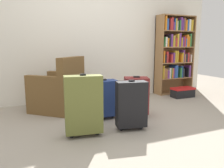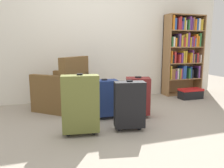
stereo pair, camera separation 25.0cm
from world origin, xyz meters
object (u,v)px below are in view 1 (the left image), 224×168
(suitcase_black, at_px, (131,104))
(suitcase_olive, at_px, (84,105))
(storage_box, at_px, (183,92))
(suitcase_navy_blue, at_px, (104,98))
(armchair, at_px, (59,92))
(bookshelf, at_px, (174,51))
(suitcase_dark_red, at_px, (136,95))
(mug, at_px, (89,103))

(suitcase_black, height_order, suitcase_olive, suitcase_olive)
(storage_box, xyz_separation_m, suitcase_navy_blue, (-2.02, -0.65, 0.20))
(armchair, height_order, suitcase_black, armchair)
(bookshelf, height_order, suitcase_dark_red, bookshelf)
(suitcase_navy_blue, xyz_separation_m, suitcase_dark_red, (0.51, -0.07, 0.01))
(suitcase_navy_blue, bearing_deg, suitcase_black, -73.33)
(suitcase_olive, bearing_deg, suitcase_dark_red, 25.51)
(armchair, bearing_deg, suitcase_black, -60.25)
(bookshelf, bearing_deg, suitcase_navy_blue, -152.55)
(bookshelf, bearing_deg, armchair, -171.20)
(storage_box, bearing_deg, armchair, 179.30)
(bookshelf, height_order, suitcase_black, bookshelf)
(storage_box, relative_size, suitcase_dark_red, 0.78)
(armchair, bearing_deg, storage_box, -0.70)
(suitcase_navy_blue, xyz_separation_m, suitcase_olive, (-0.45, -0.53, 0.08))
(armchair, height_order, mug, armchair)
(suitcase_black, distance_m, suitcase_dark_red, 0.59)
(suitcase_dark_red, bearing_deg, bookshelf, 36.16)
(suitcase_navy_blue, relative_size, suitcase_olive, 0.79)
(bookshelf, relative_size, suitcase_olive, 2.27)
(storage_box, xyz_separation_m, suitcase_dark_red, (-1.52, -0.72, 0.22))
(bookshelf, xyz_separation_m, mug, (-2.09, -0.35, -0.91))
(armchair, relative_size, suitcase_navy_blue, 1.65)
(bookshelf, bearing_deg, suitcase_black, -139.50)
(bookshelf, relative_size, suitcase_navy_blue, 2.88)
(bookshelf, bearing_deg, suitcase_dark_red, -143.84)
(suitcase_dark_red, xyz_separation_m, suitcase_olive, (-0.96, -0.46, 0.07))
(mug, distance_m, suitcase_dark_red, 1.00)
(armchair, relative_size, suitcase_olive, 1.30)
(suitcase_black, height_order, suitcase_dark_red, suitcase_black)
(suitcase_dark_red, distance_m, suitcase_olive, 1.06)
(bookshelf, relative_size, mug, 14.35)
(armchair, distance_m, storage_box, 2.57)
(bookshelf, distance_m, armchair, 2.74)
(bookshelf, distance_m, suitcase_black, 2.61)
(bookshelf, height_order, storage_box, bookshelf)
(suitcase_black, bearing_deg, bookshelf, 40.50)
(bookshelf, height_order, suitcase_navy_blue, bookshelf)
(bookshelf, relative_size, suitcase_black, 2.63)
(suitcase_dark_red, relative_size, suitcase_olive, 0.82)
(bookshelf, xyz_separation_m, storage_box, (-0.07, -0.44, -0.85))
(armchair, height_order, suitcase_dark_red, armchair)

